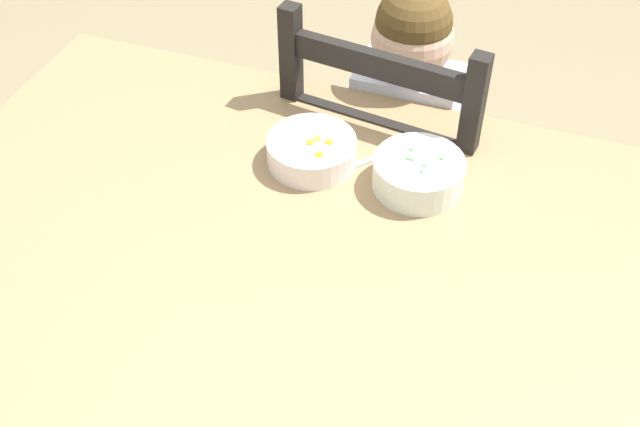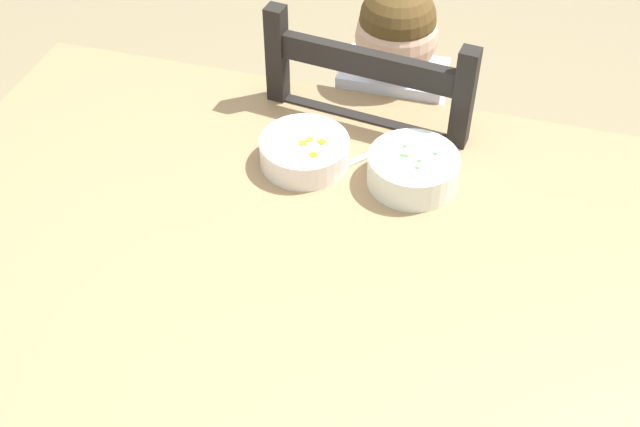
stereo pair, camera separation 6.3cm
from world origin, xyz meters
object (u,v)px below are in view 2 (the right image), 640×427
object	(u,v)px
dining_chair	(381,182)
bowl_of_peas	(413,169)
bowl_of_carrots	(305,151)
dining_table	(296,298)
child_figure	(388,124)
spoon	(336,169)

from	to	relation	value
dining_chair	bowl_of_peas	xyz separation A→B (m)	(0.11, -0.30, 0.31)
dining_chair	bowl_of_carrots	size ratio (longest dim) A/B	5.56
dining_table	bowl_of_carrots	xyz separation A→B (m)	(-0.06, 0.25, 0.12)
child_figure	spoon	size ratio (longest dim) A/B	8.05
dining_table	dining_chair	size ratio (longest dim) A/B	1.54
dining_table	spoon	world-z (taller)	spoon
child_figure	bowl_of_carrots	distance (m)	0.34
dining_table	child_figure	distance (m)	0.55
bowl_of_peas	bowl_of_carrots	size ratio (longest dim) A/B	0.99
bowl_of_carrots	spoon	distance (m)	0.07
bowl_of_carrots	dining_table	bearing A→B (deg)	-77.23
dining_table	bowl_of_carrots	world-z (taller)	bowl_of_carrots
dining_chair	spoon	bearing A→B (deg)	-96.23
dining_table	dining_chair	bearing A→B (deg)	86.04
dining_chair	bowl_of_peas	distance (m)	0.44
dining_table	child_figure	bearing A→B (deg)	85.29
dining_table	bowl_of_peas	size ratio (longest dim) A/B	8.68
bowl_of_peas	dining_chair	bearing A→B (deg)	110.04
bowl_of_peas	spoon	size ratio (longest dim) A/B	1.41
bowl_of_peas	child_figure	bearing A→B (deg)	109.14
bowl_of_carrots	spoon	size ratio (longest dim) A/B	1.43
spoon	dining_table	bearing A→B (deg)	-91.10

